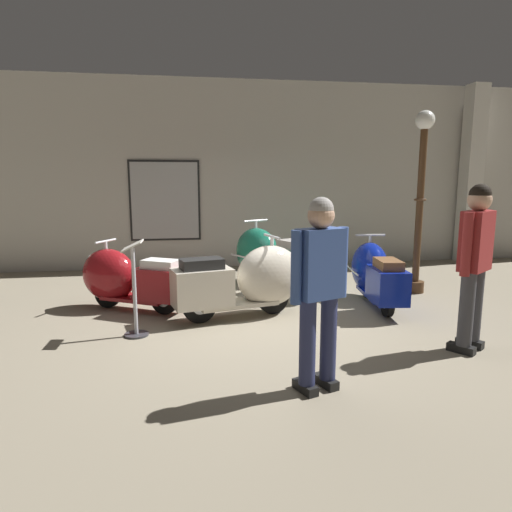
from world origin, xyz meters
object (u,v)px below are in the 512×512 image
at_px(scooter_0, 125,279).
at_px(info_stanchion, 135,297).
at_px(lamppost, 420,193).
at_px(scooter_3, 374,273).
at_px(scooter_1, 250,280).
at_px(visitor_0, 475,256).
at_px(visitor_1, 319,282).
at_px(scooter_2, 268,257).

xyz_separation_m(scooter_0, info_stanchion, (0.26, -1.11, 0.03)).
xyz_separation_m(scooter_0, lamppost, (4.48, 0.29, 1.14)).
height_order(scooter_0, info_stanchion, info_stanchion).
relative_size(scooter_0, info_stanchion, 1.43).
bearing_deg(info_stanchion, scooter_3, 15.07).
bearing_deg(scooter_3, scooter_1, 107.82).
bearing_deg(info_stanchion, scooter_1, 20.88).
relative_size(lamppost, visitor_0, 1.61).
bearing_deg(scooter_0, visitor_1, 153.97).
xyz_separation_m(scooter_1, lamppost, (2.81, 0.87, 1.09)).
bearing_deg(scooter_0, info_stanchion, 131.72).
relative_size(scooter_2, visitor_0, 1.05).
distance_m(scooter_1, scooter_2, 1.75).
bearing_deg(visitor_0, scooter_0, 25.09).
relative_size(scooter_0, scooter_1, 0.88).
height_order(scooter_1, lamppost, lamppost).
xyz_separation_m(scooter_3, info_stanchion, (-3.29, -0.89, 0.02)).
height_order(scooter_1, visitor_0, visitor_0).
height_order(scooter_3, info_stanchion, info_stanchion).
distance_m(scooter_2, visitor_0, 3.62).
xyz_separation_m(scooter_0, scooter_3, (3.55, -0.23, 0.01)).
height_order(scooter_0, scooter_3, scooter_3).
bearing_deg(scooter_2, visitor_0, 177.06).
relative_size(scooter_1, info_stanchion, 1.63).
distance_m(scooter_0, info_stanchion, 1.14).
xyz_separation_m(lamppost, info_stanchion, (-4.22, -1.41, -1.11)).
xyz_separation_m(scooter_1, scooter_2, (0.54, 1.67, 0.02)).
height_order(scooter_3, visitor_1, visitor_1).
height_order(scooter_0, visitor_1, visitor_1).
xyz_separation_m(scooter_2, info_stanchion, (-1.95, -2.21, -0.04)).
distance_m(scooter_1, visitor_1, 2.24).
distance_m(scooter_2, scooter_3, 1.88).
bearing_deg(lamppost, visitor_0, -105.88).
xyz_separation_m(scooter_2, visitor_0, (1.58, -3.21, 0.51)).
xyz_separation_m(scooter_0, visitor_0, (3.79, -2.12, 0.57)).
relative_size(scooter_0, visitor_0, 0.91).
relative_size(scooter_3, visitor_1, 1.00).
bearing_deg(info_stanchion, visitor_1, -44.15).
distance_m(visitor_1, info_stanchion, 2.40).
distance_m(scooter_2, lamppost, 2.63).
xyz_separation_m(scooter_1, scooter_3, (1.88, 0.35, -0.04)).
xyz_separation_m(scooter_3, lamppost, (0.93, 0.52, 1.13)).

